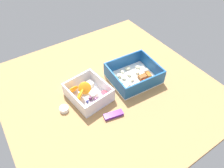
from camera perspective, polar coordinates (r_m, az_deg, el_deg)
name	(u,v)px	position (r cm, az deg, el deg)	size (l,w,h in cm)	color
table_surface	(108,90)	(83.72, -1.06, -1.54)	(80.00, 80.00, 2.00)	#9E7547
pasta_container	(134,76)	(85.59, 5.97, 2.31)	(20.03, 17.86, 6.54)	white
fruit_bowl	(88,93)	(78.70, -6.71, -2.59)	(15.17, 16.79, 5.77)	white
candy_bar	(113,115)	(73.76, 0.41, -8.53)	(7.00, 2.40, 1.20)	#51197A
paper_cup_liner	(64,109)	(77.04, -13.10, -6.75)	(3.27, 3.27, 1.59)	white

